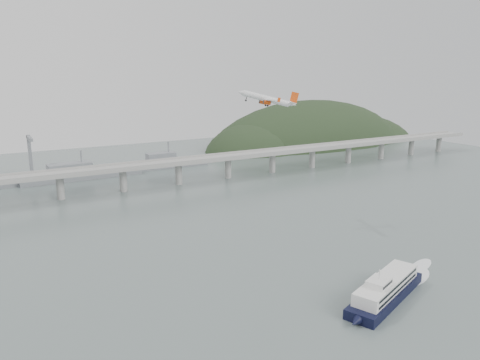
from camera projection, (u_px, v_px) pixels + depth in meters
ground at (293, 270)px, 239.28m from camera, size 900.00×900.00×0.00m
bridge at (156, 167)px, 403.59m from camera, size 800.00×22.00×23.90m
headland at (318, 156)px, 661.79m from camera, size 365.00×155.00×156.00m
ferry at (386, 289)px, 207.55m from camera, size 87.72×41.12×17.31m
airliner at (268, 99)px, 284.70m from camera, size 37.44×34.82×12.23m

